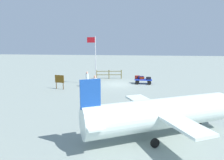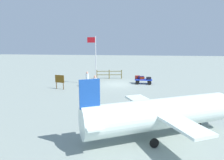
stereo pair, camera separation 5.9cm
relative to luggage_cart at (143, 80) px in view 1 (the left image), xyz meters
name	(u,v)px [view 1 (the left image)]	position (x,y,z in m)	size (l,w,h in m)	color
ground_plane	(117,84)	(3.07, 0.65, -0.42)	(120.00, 120.00, 0.00)	gray
luggage_cart	(143,80)	(0.00, 0.00, 0.00)	(2.01, 1.14, 0.56)	blue
suitcase_olive	(148,78)	(-0.62, 0.15, 0.30)	(0.56, 0.40, 0.31)	black
suitcase_navy	(141,78)	(0.25, -0.07, 0.32)	(0.67, 0.45, 0.35)	#101751
suitcase_tan	(137,77)	(0.68, -0.24, 0.33)	(0.61, 0.46, 0.37)	maroon
suitcase_maroon	(142,78)	(0.18, -0.07, 0.30)	(0.65, 0.54, 0.30)	maroon
worker_lead	(87,78)	(6.06, 2.63, 0.57)	(0.46, 0.46, 1.70)	navy
worker_trailing	(95,82)	(4.71, 4.71, 0.55)	(0.39, 0.39, 1.65)	navy
airplane_near	(165,113)	(-0.94, 13.42, 0.80)	(8.40, 5.97, 3.18)	white
flagpole	(95,56)	(5.52, 1.28, 2.87)	(1.01, 0.13, 5.50)	silver
signboard	(59,80)	(8.62, 4.08, 0.56)	(1.03, 0.24, 1.49)	#4C3319
wooden_fence	(109,74)	(4.56, -2.98, 0.26)	(3.43, 0.65, 1.19)	brown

